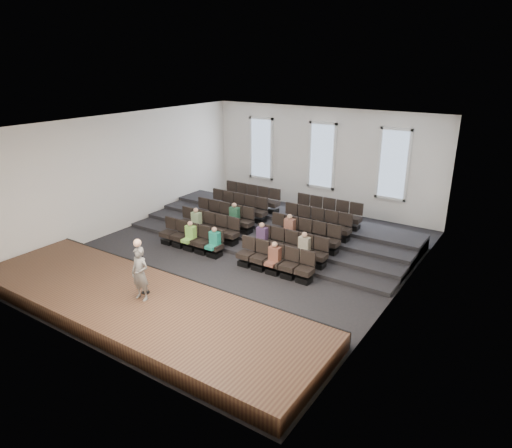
# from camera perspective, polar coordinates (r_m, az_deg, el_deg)

# --- Properties ---
(ground) EXTENTS (14.00, 14.00, 0.00)m
(ground) POSITION_cam_1_polar(r_m,az_deg,el_deg) (17.58, -2.11, -3.94)
(ground) COLOR black
(ground) RESTS_ON ground
(ceiling) EXTENTS (12.00, 14.00, 0.02)m
(ceiling) POSITION_cam_1_polar(r_m,az_deg,el_deg) (16.21, -2.34, 12.47)
(ceiling) COLOR white
(ceiling) RESTS_ON ground
(wall_back) EXTENTS (12.00, 0.04, 5.00)m
(wall_back) POSITION_cam_1_polar(r_m,az_deg,el_deg) (22.63, 8.28, 7.97)
(wall_back) COLOR white
(wall_back) RESTS_ON ground
(wall_front) EXTENTS (12.00, 0.04, 5.00)m
(wall_front) POSITION_cam_1_polar(r_m,az_deg,el_deg) (12.08, -22.04, -4.05)
(wall_front) COLOR white
(wall_front) RESTS_ON ground
(wall_left) EXTENTS (0.04, 14.00, 5.00)m
(wall_left) POSITION_cam_1_polar(r_m,az_deg,el_deg) (20.72, -15.97, 6.30)
(wall_left) COLOR white
(wall_left) RESTS_ON ground
(wall_right) EXTENTS (0.04, 14.00, 5.00)m
(wall_right) POSITION_cam_1_polar(r_m,az_deg,el_deg) (14.24, 17.89, 0.04)
(wall_right) COLOR white
(wall_right) RESTS_ON ground
(stage) EXTENTS (11.80, 3.60, 0.50)m
(stage) POSITION_cam_1_polar(r_m,az_deg,el_deg) (14.09, -14.44, -9.90)
(stage) COLOR #4E3521
(stage) RESTS_ON ground
(stage_lip) EXTENTS (11.80, 0.06, 0.52)m
(stage_lip) POSITION_cam_1_polar(r_m,az_deg,el_deg) (15.16, -9.51, -7.27)
(stage_lip) COLOR black
(stage_lip) RESTS_ON ground
(risers) EXTENTS (11.80, 4.80, 0.60)m
(risers) POSITION_cam_1_polar(r_m,az_deg,el_deg) (19.98, 3.17, -0.35)
(risers) COLOR black
(risers) RESTS_ON ground
(seating_rows) EXTENTS (6.80, 4.70, 1.67)m
(seating_rows) POSITION_cam_1_polar(r_m,az_deg,el_deg) (18.50, 0.63, -0.40)
(seating_rows) COLOR black
(seating_rows) RESTS_ON ground
(windows) EXTENTS (8.44, 0.10, 3.24)m
(windows) POSITION_cam_1_polar(r_m,az_deg,el_deg) (22.53, 8.23, 8.44)
(windows) COLOR white
(windows) RESTS_ON wall_back
(audience) EXTENTS (5.45, 2.64, 1.10)m
(audience) POSITION_cam_1_polar(r_m,az_deg,el_deg) (17.51, -1.54, -1.16)
(audience) COLOR #8AD655
(audience) RESTS_ON seating_rows
(speaker) EXTENTS (0.61, 0.42, 1.62)m
(speaker) POSITION_cam_1_polar(r_m,az_deg,el_deg) (13.57, -14.28, -6.04)
(speaker) COLOR slate
(speaker) RESTS_ON stage
(mic_stand) EXTENTS (0.25, 0.25, 1.48)m
(mic_stand) POSITION_cam_1_polar(r_m,az_deg,el_deg) (14.04, -13.78, -6.74)
(mic_stand) COLOR black
(mic_stand) RESTS_ON stage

